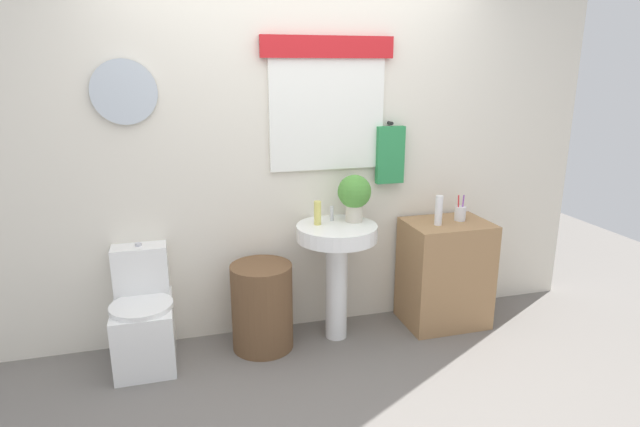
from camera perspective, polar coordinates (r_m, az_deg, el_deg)
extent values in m
plane|color=slate|center=(3.08, 2.78, -20.94)|extent=(8.00, 8.00, 0.00)
cube|color=silver|center=(3.62, -2.74, 7.13)|extent=(4.40, 0.10, 2.60)
cube|color=white|center=(3.59, 0.80, 10.68)|extent=(0.79, 0.03, 0.74)
cube|color=red|center=(3.56, 0.90, 17.60)|extent=(0.89, 0.04, 0.14)
cylinder|color=silver|center=(3.43, -20.45, 12.23)|extent=(0.39, 0.03, 0.39)
cylinder|color=black|center=(3.73, 7.61, 9.68)|extent=(0.02, 0.06, 0.02)
cube|color=#2D894C|center=(3.74, 7.61, 6.30)|extent=(0.20, 0.05, 0.40)
cube|color=white|center=(3.59, -18.44, -12.25)|extent=(0.36, 0.50, 0.41)
cylinder|color=white|center=(3.44, -18.79, -9.49)|extent=(0.38, 0.38, 0.03)
cube|color=white|center=(3.60, -18.84, -5.81)|extent=(0.34, 0.18, 0.33)
cylinder|color=silver|center=(3.54, -19.08, -3.18)|extent=(0.04, 0.04, 0.02)
cylinder|color=brown|center=(3.58, -6.29, -9.98)|extent=(0.41, 0.41, 0.59)
cylinder|color=white|center=(3.66, 1.78, -8.17)|extent=(0.15, 0.15, 0.72)
cylinder|color=white|center=(3.51, 1.84, -2.06)|extent=(0.54, 0.54, 0.10)
cylinder|color=silver|center=(3.59, 1.28, 0.02)|extent=(0.03, 0.03, 0.10)
cube|color=#9E754C|center=(3.96, 13.35, -6.28)|extent=(0.59, 0.44, 0.77)
cylinder|color=#DBD166|center=(3.49, -0.27, 0.06)|extent=(0.05, 0.05, 0.16)
cylinder|color=beige|center=(3.58, 3.71, 0.06)|extent=(0.12, 0.12, 0.12)
sphere|color=#4C8E38|center=(3.54, 3.75, 2.38)|extent=(0.23, 0.23, 0.23)
cylinder|color=white|center=(3.72, 12.73, 0.33)|extent=(0.05, 0.05, 0.21)
cylinder|color=silver|center=(3.89, 14.93, -0.01)|extent=(0.08, 0.08, 0.10)
cylinder|color=purple|center=(3.89, 15.19, 0.66)|extent=(0.01, 0.02, 0.18)
cylinder|color=red|center=(3.87, 14.75, 0.62)|extent=(0.01, 0.03, 0.18)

